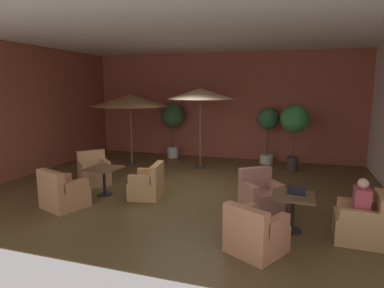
{
  "coord_description": "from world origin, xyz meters",
  "views": [
    {
      "loc": [
        2.65,
        -7.9,
        2.58
      ],
      "look_at": [
        0.0,
        0.41,
        1.1
      ],
      "focal_mm": 30.62,
      "sensor_mm": 36.0,
      "label": 1
    }
  ],
  "objects": [
    {
      "name": "potted_tree_mid_right",
      "position": [
        1.73,
        3.55,
        1.37
      ],
      "size": [
        0.74,
        0.74,
        1.94
      ],
      "color": "silver",
      "rests_on": "ground_plane"
    },
    {
      "name": "wall_back_brick",
      "position": [
        0.0,
        4.04,
        1.93
      ],
      "size": [
        10.08,
        0.08,
        3.86
      ],
      "primitive_type": "cube",
      "color": "#984B39",
      "rests_on": "ground_plane"
    },
    {
      "name": "patron_blue_shirt",
      "position": [
        3.77,
        -2.01,
        0.73
      ],
      "size": [
        0.27,
        0.38,
        0.65
      ],
      "color": "#B44350",
      "rests_on": "ground_plane"
    },
    {
      "name": "ceiling_slab",
      "position": [
        0.0,
        0.0,
        3.89
      ],
      "size": [
        10.08,
        8.15,
        0.06
      ],
      "primitive_type": "cube",
      "color": "silver",
      "rests_on": "wall_back_brick"
    },
    {
      "name": "armchair_front_right_north",
      "position": [
        -2.11,
        -2.23,
        0.32
      ],
      "size": [
        1.02,
        1.01,
        0.88
      ],
      "color": "#B57D53",
      "rests_on": "ground_plane"
    },
    {
      "name": "cafe_table_front_right",
      "position": [
        -1.75,
        -1.19,
        0.55
      ],
      "size": [
        0.79,
        0.79,
        0.68
      ],
      "color": "black",
      "rests_on": "ground_plane"
    },
    {
      "name": "potted_tree_mid_left",
      "position": [
        -1.75,
        3.49,
        1.48
      ],
      "size": [
        0.89,
        0.89,
        2.05
      ],
      "color": "silver",
      "rests_on": "ground_plane"
    },
    {
      "name": "iced_drink_cup",
      "position": [
        2.76,
        -1.85,
        0.74
      ],
      "size": [
        0.08,
        0.08,
        0.11
      ],
      "primitive_type": "cylinder",
      "color": "white",
      "rests_on": "cafe_table_front_left"
    },
    {
      "name": "armchair_front_left_north",
      "position": [
        1.99,
        -1.03,
        0.32
      ],
      "size": [
        1.02,
        1.02,
        0.87
      ],
      "color": "#B37764",
      "rests_on": "ground_plane"
    },
    {
      "name": "armchair_front_right_east",
      "position": [
        -0.66,
        -1.02,
        0.3
      ],
      "size": [
        0.82,
        0.9,
        0.83
      ],
      "color": "tan",
      "rests_on": "ground_plane"
    },
    {
      "name": "patio_umbrella_center_beige",
      "position": [
        -2.69,
        2.0,
        2.18
      ],
      "size": [
        2.57,
        2.57,
        2.39
      ],
      "color": "#2D2D2D",
      "rests_on": "ground_plane"
    },
    {
      "name": "open_laptop",
      "position": [
        2.73,
        -1.95,
        0.74
      ],
      "size": [
        0.34,
        0.26,
        0.2
      ],
      "color": "#9EA0A5",
      "rests_on": "cafe_table_front_left"
    },
    {
      "name": "armchair_front_right_south",
      "position": [
        -2.55,
        -0.43,
        0.33
      ],
      "size": [
        1.08,
        1.08,
        0.89
      ],
      "color": "tan",
      "rests_on": "ground_plane"
    },
    {
      "name": "cafe_table_front_left",
      "position": [
        2.67,
        -1.96,
        0.54
      ],
      "size": [
        0.76,
        0.76,
        0.68
      ],
      "color": "black",
      "rests_on": "ground_plane"
    },
    {
      "name": "armchair_front_left_south",
      "position": [
        3.82,
        -2.01,
        0.32
      ],
      "size": [
        0.83,
        0.77,
        0.87
      ],
      "color": "tan",
      "rests_on": "ground_plane"
    },
    {
      "name": "potted_tree_left_corner",
      "position": [
        2.6,
        2.76,
        1.53
      ],
      "size": [
        0.87,
        0.87,
        2.09
      ],
      "color": "#3D2D2C",
      "rests_on": "ground_plane"
    },
    {
      "name": "ground_plane",
      "position": [
        0.0,
        0.0,
        -0.01
      ],
      "size": [
        10.08,
        8.15,
        0.02
      ],
      "primitive_type": "cube",
      "color": "brown"
    },
    {
      "name": "patio_umbrella_tall_red",
      "position": [
        -0.28,
        2.17,
        2.4
      ],
      "size": [
        2.14,
        2.14,
        2.59
      ],
      "color": "#2D2D2D",
      "rests_on": "ground_plane"
    },
    {
      "name": "armchair_front_left_east",
      "position": [
        2.13,
        -2.97,
        0.31
      ],
      "size": [
        1.04,
        1.05,
        0.82
      ],
      "color": "#B77653",
      "rests_on": "ground_plane"
    },
    {
      "name": "wall_left_accent",
      "position": [
        -5.0,
        0.0,
        1.93
      ],
      "size": [
        0.08,
        8.15,
        3.86
      ],
      "primitive_type": "cube",
      "color": "brown",
      "rests_on": "ground_plane"
    }
  ]
}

